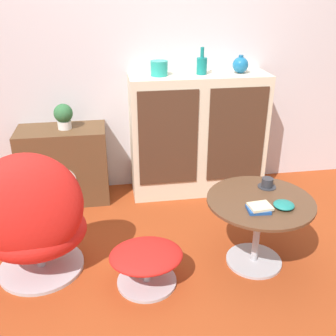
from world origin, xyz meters
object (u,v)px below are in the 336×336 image
object	(u,v)px
vase_inner_right	(240,65)
potted_plant	(63,115)
ottoman	(146,260)
bowl	(284,205)
teacup	(267,183)
tv_console	(65,165)
sideboard	(198,135)
vase_leftmost	(159,68)
vase_inner_left	(202,65)
egg_chair	(33,221)
coffee_table	(258,218)
book_stack	(259,208)

from	to	relation	value
vase_inner_right	potted_plant	world-z (taller)	vase_inner_right
ottoman	bowl	distance (m)	0.90
teacup	tv_console	bearing A→B (deg)	146.34
potted_plant	teacup	size ratio (longest dim) A/B	1.69
sideboard	vase_inner_right	xyz separation A→B (m)	(0.34, 0.00, 0.59)
vase_leftmost	bowl	size ratio (longest dim) A/B	1.09
ottoman	bowl	xyz separation A→B (m)	(0.84, -0.02, 0.33)
vase_inner_right	vase_inner_left	bearing A→B (deg)	180.00
egg_chair	vase_inner_left	world-z (taller)	vase_inner_left
teacup	vase_inner_right	bearing A→B (deg)	85.09
vase_leftmost	bowl	distance (m)	1.48
sideboard	vase_inner_left	size ratio (longest dim) A/B	5.38
vase_leftmost	tv_console	bearing A→B (deg)	-179.77
bowl	vase_inner_right	bearing A→B (deg)	86.12
coffee_table	teacup	world-z (taller)	teacup
potted_plant	book_stack	distance (m)	1.74
sideboard	potted_plant	size ratio (longest dim) A/B	5.61
vase_inner_right	coffee_table	bearing A→B (deg)	-99.53
vase_inner_right	book_stack	bearing A→B (deg)	-101.24
ottoman	tv_console	bearing A→B (deg)	115.55
vase_leftmost	teacup	size ratio (longest dim) A/B	1.14
book_stack	bowl	xyz separation A→B (m)	(0.16, 0.01, 0.00)
sideboard	vase_leftmost	xyz separation A→B (m)	(-0.33, 0.00, 0.58)
potted_plant	book_stack	bearing A→B (deg)	-45.23
sideboard	bowl	bearing A→B (deg)	-77.93
coffee_table	book_stack	xyz separation A→B (m)	(-0.06, -0.12, 0.15)
ottoman	vase_leftmost	size ratio (longest dim) A/B	3.30
tv_console	egg_chair	size ratio (longest dim) A/B	0.81
coffee_table	bowl	distance (m)	0.22
egg_chair	bowl	bearing A→B (deg)	-8.17
vase_leftmost	bowl	world-z (taller)	vase_leftmost
tv_console	vase_leftmost	size ratio (longest dim) A/B	5.21
teacup	vase_leftmost	bearing A→B (deg)	122.08
potted_plant	egg_chair	bearing A→B (deg)	-98.33
egg_chair	vase_leftmost	size ratio (longest dim) A/B	6.39
tv_console	potted_plant	size ratio (longest dim) A/B	3.49
ottoman	vase_inner_left	distance (m)	1.63
sideboard	book_stack	xyz separation A→B (m)	(0.10, -1.22, -0.02)
sideboard	teacup	bearing A→B (deg)	-74.55
vase_inner_right	teacup	distance (m)	1.12
vase_inner_left	bowl	world-z (taller)	vase_inner_left
vase_inner_right	bowl	xyz separation A→B (m)	(-0.08, -1.21, -0.61)
bowl	sideboard	bearing A→B (deg)	102.07
ottoman	coffee_table	size ratio (longest dim) A/B	0.67
vase_inner_left	vase_inner_right	bearing A→B (deg)	0.00
tv_console	vase_inner_right	world-z (taller)	vase_inner_right
sideboard	bowl	xyz separation A→B (m)	(0.26, -1.21, -0.02)
book_stack	vase_leftmost	bearing A→B (deg)	109.33
vase_inner_left	ottoman	bearing A→B (deg)	-116.81
sideboard	vase_leftmost	bearing A→B (deg)	179.33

